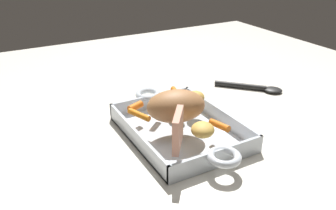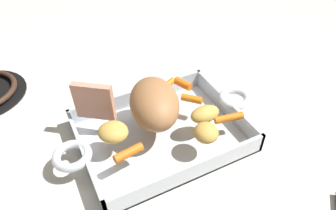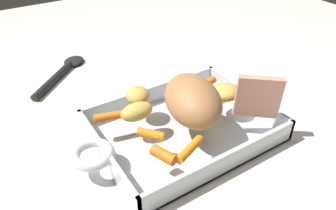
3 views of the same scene
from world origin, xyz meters
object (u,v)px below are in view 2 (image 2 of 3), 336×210
baby_carrot_southeast (229,118)px  baby_carrot_short (164,87)px  pork_roast (154,103)px  baby_carrot_center_left (183,84)px  baby_carrot_northeast (128,153)px  potato_near_roast (205,114)px  roast_slice_thin (94,102)px  baby_carrot_southwest (192,99)px  roasting_dish (161,133)px  potato_halved (113,132)px  potato_corner (206,133)px

baby_carrot_southeast → baby_carrot_short: same height
pork_roast → baby_carrot_center_left: 0.12m
baby_carrot_northeast → pork_roast: bearing=-140.4°
baby_carrot_center_left → potato_near_roast: bearing=83.1°
roast_slice_thin → baby_carrot_southwest: roast_slice_thin is taller
baby_carrot_southwest → baby_carrot_northeast: 0.19m
baby_carrot_center_left → baby_carrot_northeast: bearing=35.8°
roasting_dish → pork_roast: pork_roast is taller
pork_roast → roast_slice_thin: 0.11m
pork_roast → baby_carrot_northeast: pork_roast is taller
pork_roast → roast_slice_thin: size_ratio=1.78×
potato_halved → potato_corner: (-0.15, 0.08, 0.00)m
roasting_dish → baby_carrot_short: bearing=-119.5°
baby_carrot_southwest → baby_carrot_southeast: (-0.04, 0.08, -0.00)m
roast_slice_thin → baby_carrot_southeast: size_ratio=1.36×
baby_carrot_center_left → potato_corner: potato_corner is taller
baby_carrot_short → potato_halved: potato_halved is taller
roasting_dish → potato_near_roast: potato_near_roast is taller
roasting_dish → roast_slice_thin: (0.11, -0.07, 0.07)m
baby_carrot_northeast → potato_halved: potato_halved is taller
baby_carrot_southwest → baby_carrot_northeast: (0.17, 0.08, -0.00)m
roast_slice_thin → baby_carrot_southwest: 0.20m
roasting_dish → baby_carrot_short: baby_carrot_short is taller
roasting_dish → baby_carrot_southeast: (-0.12, 0.06, 0.04)m
baby_carrot_short → baby_carrot_northeast: bearing=45.3°
baby_carrot_northeast → roast_slice_thin: bearing=-80.7°
pork_roast → potato_halved: bearing=9.4°
potato_near_roast → baby_carrot_southeast: bearing=150.6°
potato_halved → roasting_dish: bearing=179.9°
baby_carrot_short → baby_carrot_center_left: size_ratio=1.55×
roast_slice_thin → potato_halved: bearing=99.1°
baby_carrot_center_left → potato_near_roast: 0.11m
baby_carrot_southeast → roasting_dish: bearing=-26.0°
baby_carrot_short → baby_carrot_center_left: (-0.04, 0.01, 0.00)m
roast_slice_thin → potato_corner: bearing=137.3°
baby_carrot_northeast → baby_carrot_center_left: (-0.18, -0.13, 0.00)m
potato_corner → baby_carrot_southwest: bearing=-106.5°
baby_carrot_southeast → potato_corner: (0.07, 0.02, 0.01)m
roast_slice_thin → baby_carrot_center_left: (-0.20, -0.01, -0.03)m
roasting_dish → potato_corner: size_ratio=9.01×
pork_roast → potato_corner: bearing=122.3°
potato_halved → potato_near_roast: (-0.17, 0.03, 0.00)m
baby_carrot_center_left → potato_halved: bearing=22.1°
potato_corner → roasting_dish: bearing=-56.3°
potato_corner → baby_carrot_northeast: bearing=-10.5°
roast_slice_thin → baby_carrot_short: 0.16m
pork_roast → baby_carrot_southwest: 0.09m
baby_carrot_center_left → potato_corner: bearing=76.1°
pork_roast → potato_corner: (-0.06, 0.09, -0.02)m
baby_carrot_short → potato_near_roast: size_ratio=1.06×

